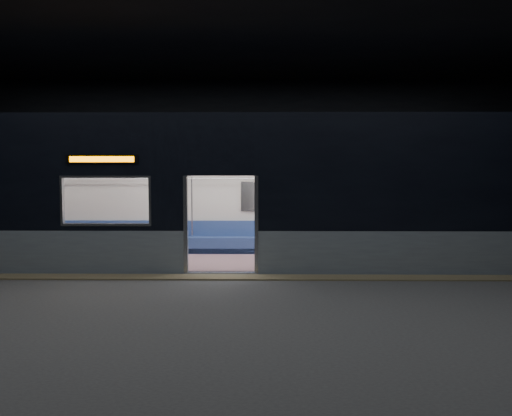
{
  "coord_description": "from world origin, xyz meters",
  "views": [
    {
      "loc": [
        0.9,
        -10.18,
        2.17
      ],
      "look_at": [
        0.71,
        2.3,
        1.29
      ],
      "focal_mm": 38.0,
      "sensor_mm": 36.0,
      "label": 1
    }
  ],
  "objects": [
    {
      "name": "metro_car",
      "position": [
        -0.0,
        2.54,
        1.85
      ],
      "size": [
        18.0,
        3.04,
        3.35
      ],
      "color": "#91A3AD",
      "rests_on": "station_floor"
    },
    {
      "name": "passenger",
      "position": [
        2.31,
        3.55,
        0.79
      ],
      "size": [
        0.39,
        0.67,
        1.36
      ],
      "rotation": [
        0.0,
        0.0,
        -0.02
      ],
      "color": "black",
      "rests_on": "metro_car"
    },
    {
      "name": "station_floor",
      "position": [
        0.0,
        0.0,
        -0.01
      ],
      "size": [
        24.0,
        14.0,
        0.01
      ],
      "primitive_type": "cube",
      "color": "#47494C",
      "rests_on": "ground"
    },
    {
      "name": "tactile_strip",
      "position": [
        0.0,
        0.55,
        0.01
      ],
      "size": [
        22.8,
        0.5,
        0.03
      ],
      "primitive_type": "cube",
      "color": "#8C7F59",
      "rests_on": "station_floor"
    },
    {
      "name": "station_envelope",
      "position": [
        0.0,
        0.0,
        3.66
      ],
      "size": [
        24.0,
        14.0,
        5.0
      ],
      "color": "black",
      "rests_on": "station_floor"
    },
    {
      "name": "transit_map",
      "position": [
        0.86,
        3.85,
        1.48
      ],
      "size": [
        1.02,
        0.03,
        0.66
      ],
      "primitive_type": "cube",
      "color": "white",
      "rests_on": "metro_car"
    },
    {
      "name": "handbag",
      "position": [
        2.26,
        3.33,
        0.67
      ],
      "size": [
        0.27,
        0.23,
        0.14
      ],
      "primitive_type": "cube",
      "rotation": [
        0.0,
        0.0,
        0.01
      ],
      "color": "black",
      "rests_on": "passenger"
    }
  ]
}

